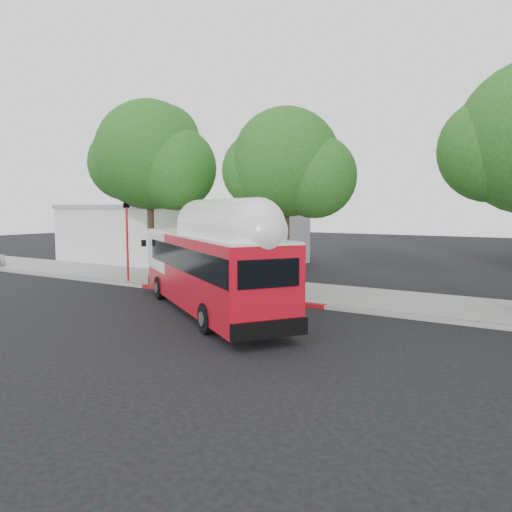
{
  "coord_description": "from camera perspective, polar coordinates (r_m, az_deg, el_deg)",
  "views": [
    {
      "loc": [
        10.07,
        -14.34,
        4.07
      ],
      "look_at": [
        -0.75,
        3.0,
        2.07
      ],
      "focal_mm": 35.0,
      "sensor_mm": 36.0,
      "label": 1
    }
  ],
  "objects": [
    {
      "name": "curb_strip",
      "position": [
        21.21,
        3.01,
        -5.26
      ],
      "size": [
        60.0,
        0.3,
        0.15
      ],
      "primitive_type": "cube",
      "color": "gray",
      "rests_on": "ground"
    },
    {
      "name": "low_commercial_bldg",
      "position": [
        37.23,
        -8.39,
        2.58
      ],
      "size": [
        16.2,
        10.2,
        4.25
      ],
      "color": "silver",
      "rests_on": "ground"
    },
    {
      "name": "sidewalk",
      "position": [
        23.48,
        6.09,
        -4.23
      ],
      "size": [
        60.0,
        5.0,
        0.15
      ],
      "primitive_type": "cube",
      "color": "gray",
      "rests_on": "ground"
    },
    {
      "name": "signal_pole",
      "position": [
        27.27,
        -14.5,
        1.49
      ],
      "size": [
        0.12,
        0.41,
        4.29
      ],
      "color": "red",
      "rests_on": "ground"
    },
    {
      "name": "ground",
      "position": [
        17.99,
        -3.07,
        -7.49
      ],
      "size": [
        120.0,
        120.0,
        0.0
      ],
      "primitive_type": "plane",
      "color": "black",
      "rests_on": "ground"
    },
    {
      "name": "street_tree_mid",
      "position": [
        23.09,
        4.41,
        10.14
      ],
      "size": [
        5.75,
        5.0,
        8.62
      ],
      "color": "#2D2116",
      "rests_on": "ground"
    },
    {
      "name": "red_curb_segment",
      "position": [
        22.79,
        -3.63,
        -4.5
      ],
      "size": [
        10.0,
        0.32,
        0.16
      ],
      "primitive_type": "cube",
      "color": "maroon",
      "rests_on": "ground"
    },
    {
      "name": "transit_bus",
      "position": [
        19.21,
        -5.38,
        -1.7
      ],
      "size": [
        10.91,
        8.36,
        3.5
      ],
      "rotation": [
        0.0,
        0.0,
        -0.6
      ],
      "color": "red",
      "rests_on": "ground"
    },
    {
      "name": "street_tree_left",
      "position": [
        27.35,
        -11.27,
        10.81
      ],
      "size": [
        6.67,
        5.8,
        9.74
      ],
      "color": "#2D2116",
      "rests_on": "ground"
    }
  ]
}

